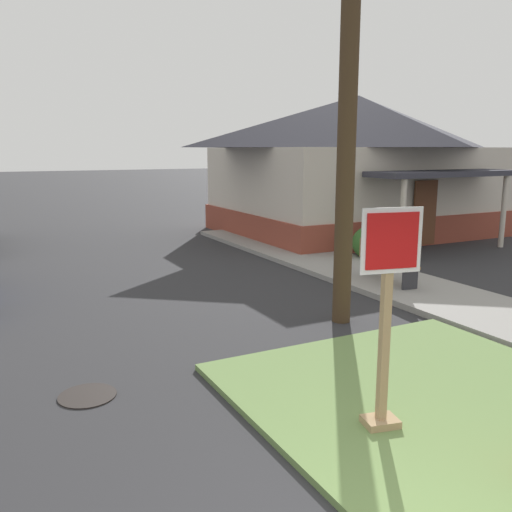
% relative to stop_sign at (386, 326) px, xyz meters
% --- Properties ---
extents(grass_corner_patch, '(4.40, 4.91, 0.08)m').
position_rel_stop_sign_xyz_m(grass_corner_patch, '(1.04, 0.02, -1.15)').
color(grass_corner_patch, '#668447').
rests_on(grass_corner_patch, ground).
extents(sidewalk_strip, '(2.20, 18.21, 0.12)m').
position_rel_stop_sign_xyz_m(sidewalk_strip, '(4.44, 4.58, -1.13)').
color(sidewalk_strip, gray).
rests_on(sidewalk_strip, ground).
extents(stop_sign, '(0.65, 0.35, 2.34)m').
position_rel_stop_sign_xyz_m(stop_sign, '(0.00, 0.00, 0.00)').
color(stop_sign, '#A3845B').
rests_on(stop_sign, grass_corner_patch).
extents(manhole_cover, '(0.70, 0.70, 0.02)m').
position_rel_stop_sign_xyz_m(manhole_cover, '(-2.62, 2.33, -1.18)').
color(manhole_cover, black).
rests_on(manhole_cover, ground).
extents(street_bench, '(0.55, 1.71, 0.85)m').
position_rel_stop_sign_xyz_m(street_bench, '(4.21, 4.86, -0.60)').
color(street_bench, brown).
rests_on(street_bench, sidewalk_strip).
extents(utility_pole, '(1.42, 0.31, 8.91)m').
position_rel_stop_sign_xyz_m(utility_pole, '(1.90, 3.32, 3.41)').
color(utility_pole, '#42301E').
rests_on(utility_pole, ground).
extents(corner_house, '(9.44, 8.52, 4.85)m').
position_rel_stop_sign_xyz_m(corner_house, '(8.68, 11.78, 1.30)').
color(corner_house, brown).
rests_on(corner_house, ground).
extents(shrub_near_porch, '(1.17, 1.17, 0.98)m').
position_rel_stop_sign_xyz_m(shrub_near_porch, '(5.84, 7.26, -0.70)').
color(shrub_near_porch, '#306026').
rests_on(shrub_near_porch, ground).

